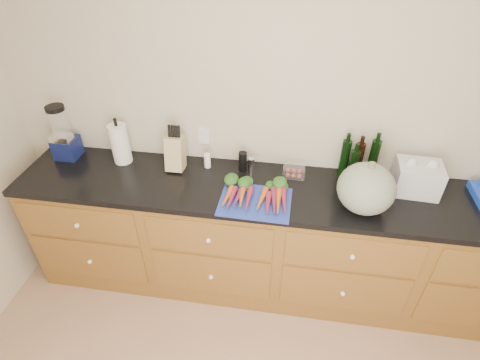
% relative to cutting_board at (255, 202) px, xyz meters
% --- Properties ---
extents(wall_back, '(4.10, 0.05, 2.60)m').
position_rel_cutting_board_xyz_m(wall_back, '(0.17, 0.48, 0.35)').
color(wall_back, beige).
rests_on(wall_back, ground).
extents(cabinets, '(3.60, 0.64, 0.90)m').
position_rel_cutting_board_xyz_m(cabinets, '(0.17, 0.16, -0.50)').
color(cabinets, brown).
rests_on(cabinets, ground).
extents(countertop, '(3.64, 0.62, 0.04)m').
position_rel_cutting_board_xyz_m(countertop, '(0.17, 0.16, -0.03)').
color(countertop, black).
rests_on(countertop, cabinets).
extents(cutting_board, '(0.45, 0.35, 0.01)m').
position_rel_cutting_board_xyz_m(cutting_board, '(0.00, 0.00, 0.00)').
color(cutting_board, '#20369B').
rests_on(cutting_board, countertop).
extents(carrots, '(0.43, 0.32, 0.06)m').
position_rel_cutting_board_xyz_m(carrots, '(0.00, 0.05, 0.03)').
color(carrots, '#CB5C17').
rests_on(carrots, cutting_board).
extents(squash, '(0.34, 0.34, 0.31)m').
position_rel_cutting_board_xyz_m(squash, '(0.65, 0.05, 0.15)').
color(squash, slate).
rests_on(squash, countertop).
extents(blender_appliance, '(0.16, 0.16, 0.40)m').
position_rel_cutting_board_xyz_m(blender_appliance, '(-1.43, 0.32, 0.17)').
color(blender_appliance, '#0F1748').
rests_on(blender_appliance, countertop).
extents(paper_towel, '(0.13, 0.13, 0.29)m').
position_rel_cutting_board_xyz_m(paper_towel, '(-1.00, 0.32, 0.14)').
color(paper_towel, white).
rests_on(paper_towel, countertop).
extents(knife_block, '(0.12, 0.12, 0.24)m').
position_rel_cutting_board_xyz_m(knife_block, '(-0.60, 0.30, 0.11)').
color(knife_block, tan).
rests_on(knife_block, countertop).
extents(grinder_salt, '(0.05, 0.05, 0.11)m').
position_rel_cutting_board_xyz_m(grinder_salt, '(-0.38, 0.34, 0.05)').
color(grinder_salt, white).
rests_on(grinder_salt, countertop).
extents(grinder_pepper, '(0.06, 0.06, 0.14)m').
position_rel_cutting_board_xyz_m(grinder_pepper, '(-0.13, 0.34, 0.07)').
color(grinder_pepper, black).
rests_on(grinder_pepper, countertop).
extents(canister_chrome, '(0.04, 0.04, 0.10)m').
position_rel_cutting_board_xyz_m(canister_chrome, '(-0.07, 0.34, 0.05)').
color(canister_chrome, white).
rests_on(canister_chrome, countertop).
extents(tomato_box, '(0.15, 0.12, 0.07)m').
position_rel_cutting_board_xyz_m(tomato_box, '(0.23, 0.33, 0.03)').
color(tomato_box, white).
rests_on(tomato_box, countertop).
extents(bottles, '(0.24, 0.12, 0.29)m').
position_rel_cutting_board_xyz_m(bottles, '(0.64, 0.37, 0.13)').
color(bottles, black).
rests_on(bottles, countertop).
extents(grocery_bag, '(0.29, 0.23, 0.20)m').
position_rel_cutting_board_xyz_m(grocery_bag, '(1.01, 0.28, 0.09)').
color(grocery_bag, silver).
rests_on(grocery_bag, countertop).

